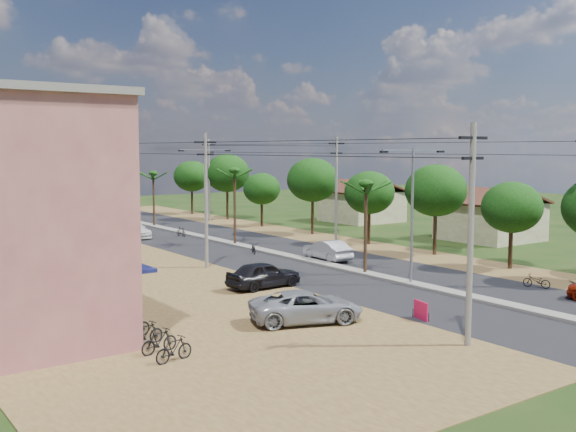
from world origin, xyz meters
name	(u,v)px	position (x,y,z in m)	size (l,w,h in m)	color
ground	(411,285)	(0.00, 0.00, 0.00)	(160.00, 160.00, 0.00)	black
road	(269,253)	(0.00, 15.00, 0.02)	(12.00, 110.00, 0.04)	black
median	(248,247)	(0.00, 18.00, 0.09)	(1.00, 90.00, 0.18)	#605E56
dirt_lot_west	(114,293)	(-15.00, 8.00, 0.02)	(18.00, 46.00, 0.04)	brown
dirt_shoulder_east	(353,244)	(8.50, 15.00, 0.01)	(5.00, 90.00, 0.03)	brown
shophouse_pink	(14,221)	(-21.98, 0.00, 5.16)	(9.00, 6.40, 10.30)	#914A4E
house_east_near	(490,213)	(20.00, 10.00, 2.39)	(7.60, 7.50, 4.60)	gray
house_east_far	(361,200)	(21.00, 28.00, 2.39)	(7.60, 7.50, 4.60)	gray
tree_east_b	(512,207)	(9.30, 0.00, 4.11)	(4.00, 4.00, 5.83)	black
tree_east_c	(436,191)	(9.70, 7.00, 4.86)	(4.60, 4.60, 6.83)	black
tree_east_d	(369,193)	(9.40, 14.00, 4.34)	(4.20, 4.20, 6.13)	black
tree_east_e	(313,180)	(9.60, 22.00, 5.09)	(4.80, 4.80, 7.14)	black
tree_east_f	(262,189)	(9.20, 30.00, 3.89)	(3.80, 3.80, 5.52)	black
tree_east_g	(227,173)	(9.80, 38.00, 5.24)	(5.00, 5.00, 7.38)	black
tree_east_h	(192,176)	(9.50, 46.00, 4.64)	(4.40, 4.40, 6.52)	black
palm_median_near	(366,188)	(0.00, 4.00, 5.54)	(2.00, 2.00, 6.15)	black
palm_median_mid	(234,174)	(0.00, 20.00, 5.90)	(2.00, 2.00, 6.55)	black
palm_median_far	(153,176)	(0.00, 36.00, 5.26)	(2.00, 2.00, 5.85)	black
streetlight_near	(412,204)	(0.00, 0.00, 4.79)	(5.10, 0.18, 8.00)	gray
streetlight_mid	(205,185)	(0.00, 25.00, 4.79)	(5.10, 0.18, 8.00)	gray
streetlight_far	(104,176)	(0.00, 50.00, 4.79)	(5.10, 0.18, 8.00)	gray
utility_pole_w_a	(471,230)	(-7.00, -10.00, 4.76)	(1.60, 0.24, 9.00)	#605E56
utility_pole_w_b	(206,197)	(-7.00, 12.00, 4.76)	(1.60, 0.24, 9.00)	#605E56
utility_pole_w_c	(92,183)	(-7.00, 34.00, 4.76)	(1.60, 0.24, 9.00)	#605E56
utility_pole_w_d	(31,176)	(-7.00, 55.00, 4.76)	(1.60, 0.24, 9.00)	#605E56
utility_pole_e_b	(336,187)	(7.50, 16.00, 4.76)	(1.60, 0.24, 9.00)	#605E56
utility_pole_e_c	(209,178)	(7.50, 38.00, 4.76)	(1.60, 0.24, 9.00)	#605E56
car_silver_mid	(327,251)	(1.50, 9.68, 0.72)	(1.52, 4.36, 1.44)	#92959A
car_white_far	(133,230)	(-5.00, 29.38, 0.70)	(1.96, 4.82, 1.40)	silver
car_parked_silver	(306,307)	(-10.13, -3.27, 0.72)	(2.40, 5.21, 1.45)	#92959A
car_parked_dark	(264,275)	(-7.50, 4.31, 0.76)	(1.79, 4.46, 1.52)	black
moto_rider_east	(537,282)	(5.20, -4.82, 0.40)	(0.53, 1.52, 0.80)	black
moto_rider_west_a	(254,249)	(-1.20, 15.24, 0.41)	(0.54, 1.56, 0.82)	black
moto_rider_west_b	(181,232)	(-1.20, 27.50, 0.44)	(0.41, 1.46, 0.88)	black
roadside_sign	(421,311)	(-5.50, -6.00, 0.45)	(0.32, 1.08, 0.91)	#BC113F
parked_scooter_row	(139,330)	(-17.63, -1.75, 0.50)	(1.72, 7.28, 1.00)	black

